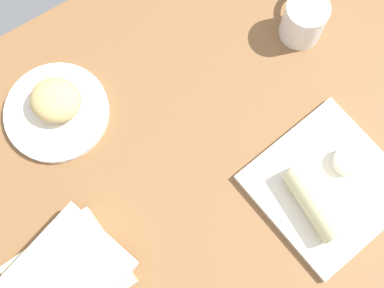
{
  "coord_description": "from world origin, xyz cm",
  "views": [
    {
      "loc": [
        -11.88,
        -16.68,
        100.56
      ],
      "look_at": [
        2.37,
        5.89,
        7.0
      ],
      "focal_mm": 51.13,
      "sensor_mm": 36.0,
      "label": 1
    }
  ],
  "objects_px": {
    "scone_pastry": "(56,100)",
    "book_stack": "(67,276)",
    "coffee_mug": "(304,18)",
    "breakfast_wrap": "(318,201)",
    "square_plate": "(327,186)",
    "sauce_cup": "(348,161)",
    "round_plate": "(57,112)"
  },
  "relations": [
    {
      "from": "scone_pastry",
      "to": "book_stack",
      "type": "height_order",
      "value": "scone_pastry"
    },
    {
      "from": "coffee_mug",
      "to": "breakfast_wrap",
      "type": "bearing_deg",
      "value": -121.52
    },
    {
      "from": "square_plate",
      "to": "sauce_cup",
      "type": "relative_size",
      "value": 4.7
    },
    {
      "from": "square_plate",
      "to": "breakfast_wrap",
      "type": "xyz_separation_m",
      "value": [
        -0.04,
        -0.01,
        0.04
      ]
    },
    {
      "from": "scone_pastry",
      "to": "breakfast_wrap",
      "type": "xyz_separation_m",
      "value": [
        0.29,
        -0.4,
        0.01
      ]
    },
    {
      "from": "round_plate",
      "to": "book_stack",
      "type": "relative_size",
      "value": 0.85
    },
    {
      "from": "scone_pastry",
      "to": "book_stack",
      "type": "distance_m",
      "value": 0.31
    },
    {
      "from": "sauce_cup",
      "to": "breakfast_wrap",
      "type": "distance_m",
      "value": 0.1
    },
    {
      "from": "square_plate",
      "to": "coffee_mug",
      "type": "bearing_deg",
      "value": 63.46
    },
    {
      "from": "sauce_cup",
      "to": "coffee_mug",
      "type": "height_order",
      "value": "coffee_mug"
    },
    {
      "from": "round_plate",
      "to": "sauce_cup",
      "type": "xyz_separation_m",
      "value": [
        0.39,
        -0.36,
        0.02
      ]
    },
    {
      "from": "scone_pastry",
      "to": "breakfast_wrap",
      "type": "distance_m",
      "value": 0.5
    },
    {
      "from": "round_plate",
      "to": "sauce_cup",
      "type": "relative_size",
      "value": 3.87
    },
    {
      "from": "square_plate",
      "to": "sauce_cup",
      "type": "height_order",
      "value": "sauce_cup"
    },
    {
      "from": "sauce_cup",
      "to": "breakfast_wrap",
      "type": "xyz_separation_m",
      "value": [
        -0.09,
        -0.03,
        0.02
      ]
    },
    {
      "from": "scone_pastry",
      "to": "sauce_cup",
      "type": "bearing_deg",
      "value": -44.18
    },
    {
      "from": "scone_pastry",
      "to": "sauce_cup",
      "type": "relative_size",
      "value": 1.86
    },
    {
      "from": "sauce_cup",
      "to": "book_stack",
      "type": "bearing_deg",
      "value": 170.05
    },
    {
      "from": "scone_pastry",
      "to": "book_stack",
      "type": "xyz_separation_m",
      "value": [
        -0.13,
        -0.28,
        -0.01
      ]
    },
    {
      "from": "scone_pastry",
      "to": "coffee_mug",
      "type": "distance_m",
      "value": 0.48
    },
    {
      "from": "book_stack",
      "to": "sauce_cup",
      "type": "bearing_deg",
      "value": -9.95
    },
    {
      "from": "square_plate",
      "to": "scone_pastry",
      "type": "bearing_deg",
      "value": 130.5
    },
    {
      "from": "round_plate",
      "to": "sauce_cup",
      "type": "distance_m",
      "value": 0.54
    },
    {
      "from": "square_plate",
      "to": "sauce_cup",
      "type": "bearing_deg",
      "value": 18.6
    },
    {
      "from": "sauce_cup",
      "to": "book_stack",
      "type": "xyz_separation_m",
      "value": [
        -0.51,
        0.09,
        -0.0
      ]
    },
    {
      "from": "coffee_mug",
      "to": "sauce_cup",
      "type": "bearing_deg",
      "value": -108.81
    },
    {
      "from": "round_plate",
      "to": "coffee_mug",
      "type": "xyz_separation_m",
      "value": [
        0.48,
        -0.1,
        0.04
      ]
    },
    {
      "from": "square_plate",
      "to": "coffee_mug",
      "type": "height_order",
      "value": "coffee_mug"
    },
    {
      "from": "scone_pastry",
      "to": "coffee_mug",
      "type": "relative_size",
      "value": 0.83
    },
    {
      "from": "scone_pastry",
      "to": "square_plate",
      "type": "xyz_separation_m",
      "value": [
        0.33,
        -0.39,
        -0.03
      ]
    },
    {
      "from": "scone_pastry",
      "to": "square_plate",
      "type": "relative_size",
      "value": 0.4
    },
    {
      "from": "coffee_mug",
      "to": "square_plate",
      "type": "bearing_deg",
      "value": -116.54
    }
  ]
}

